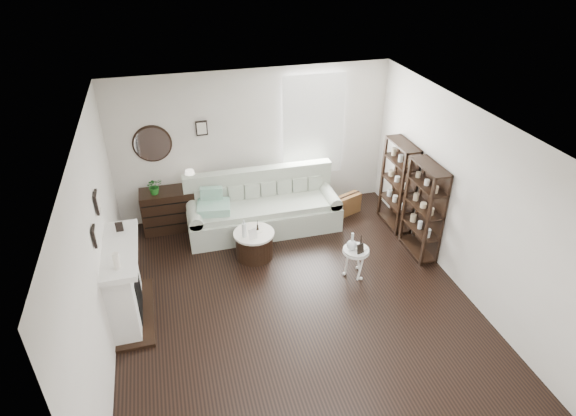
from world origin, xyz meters
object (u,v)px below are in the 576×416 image
object	(u,v)px
sofa	(263,210)
drum_table	(254,244)
dresser	(175,209)
pedestal_table	(356,251)

from	to	relation	value
sofa	drum_table	bearing A→B (deg)	-111.27
sofa	drum_table	xyz separation A→B (m)	(-0.33, -0.85, -0.11)
dresser	sofa	bearing A→B (deg)	-14.29
pedestal_table	sofa	bearing A→B (deg)	121.62
dresser	drum_table	world-z (taller)	dresser
sofa	drum_table	size ratio (longest dim) A/B	4.02
sofa	pedestal_table	size ratio (longest dim) A/B	5.45
dresser	drum_table	size ratio (longest dim) A/B	1.71
sofa	dresser	distance (m)	1.57
drum_table	pedestal_table	size ratio (longest dim) A/B	1.36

